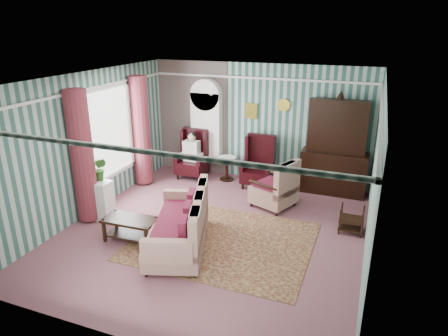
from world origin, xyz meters
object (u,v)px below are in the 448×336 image
at_px(dresser_hutch, 336,145).
at_px(wingback_right, 258,162).
at_px(coffee_table, 131,230).
at_px(plant_stand, 99,200).
at_px(round_side_table, 227,169).
at_px(wingback_left, 192,154).
at_px(nest_table, 352,219).
at_px(sofa, 178,218).
at_px(bookcase, 207,133).
at_px(seated_woman, 192,156).
at_px(floral_armchair, 274,183).

bearing_deg(dresser_hutch, wingback_right, -171.23).
xyz_separation_m(wingback_right, coffee_table, (-1.44, -3.31, -0.40)).
relative_size(dresser_hutch, coffee_table, 2.41).
xyz_separation_m(dresser_hutch, plant_stand, (-4.30, -3.02, -0.78)).
bearing_deg(coffee_table, round_side_table, 80.36).
relative_size(wingback_right, round_side_table, 2.08).
distance_m(wingback_left, plant_stand, 2.87).
relative_size(nest_table, coffee_table, 0.55).
xyz_separation_m(sofa, coffee_table, (-0.92, -0.11, -0.35)).
xyz_separation_m(wingback_right, nest_table, (2.32, -1.55, -0.35)).
bearing_deg(round_side_table, nest_table, -28.20).
relative_size(dresser_hutch, plant_stand, 2.95).
height_order(bookcase, coffee_table, bookcase).
bearing_deg(dresser_hutch, coffee_table, -131.65).
xyz_separation_m(seated_woman, floral_armchair, (2.39, -0.95, -0.06)).
height_order(seated_woman, plant_stand, seated_woman).
distance_m(bookcase, floral_armchair, 2.59).
bearing_deg(dresser_hutch, wingback_left, -175.59).
xyz_separation_m(nest_table, sofa, (-2.84, -1.65, 0.30)).
height_order(bookcase, wingback_right, bookcase).
distance_m(bookcase, dresser_hutch, 3.25).
bearing_deg(plant_stand, floral_armchair, 29.41).
distance_m(bookcase, wingback_left, 0.68).
relative_size(seated_woman, round_side_table, 1.97).
relative_size(wingback_right, coffee_table, 1.27).
distance_m(round_side_table, nest_table, 3.60).
distance_m(bookcase, nest_table, 4.37).
relative_size(wingback_left, coffee_table, 1.27).
height_order(nest_table, sofa, sofa).
bearing_deg(wingback_right, round_side_table, 169.99).
bearing_deg(round_side_table, wingback_right, -10.01).
xyz_separation_m(seated_woman, nest_table, (4.07, -1.55, -0.32)).
bearing_deg(coffee_table, nest_table, 25.15).
xyz_separation_m(bookcase, dresser_hutch, (3.25, -0.12, 0.06)).
xyz_separation_m(wingback_right, plant_stand, (-2.55, -2.75, -0.22)).
bearing_deg(wingback_left, coffee_table, -84.62).
relative_size(sofa, coffee_table, 2.10).
bearing_deg(seated_woman, dresser_hutch, 4.41).
height_order(seated_woman, floral_armchair, seated_woman).
relative_size(bookcase, dresser_hutch, 0.95).
bearing_deg(nest_table, floral_armchair, 160.31).
bearing_deg(wingback_left, wingback_right, 0.00).
relative_size(wingback_right, nest_table, 2.31).
xyz_separation_m(wingback_left, floral_armchair, (2.39, -0.95, -0.09)).
bearing_deg(dresser_hutch, bookcase, 177.89).
bearing_deg(floral_armchair, nest_table, -87.76).
bearing_deg(dresser_hutch, nest_table, -72.61).
height_order(dresser_hutch, seated_woman, dresser_hutch).
bearing_deg(bookcase, dresser_hutch, -2.11).
bearing_deg(wingback_left, plant_stand, -106.22).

